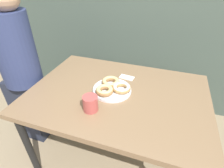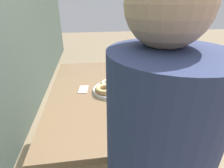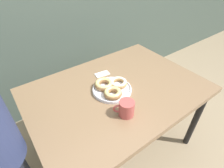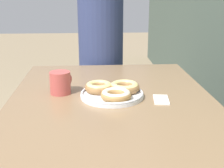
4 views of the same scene
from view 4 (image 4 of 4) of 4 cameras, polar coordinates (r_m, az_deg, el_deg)
dining_table at (r=1.37m, az=0.03°, el=-5.56°), size 1.26×0.90×0.71m
donut_plate at (r=1.38m, az=0.19°, el=-1.28°), size 0.30×0.29×0.06m
coffee_mug at (r=1.43m, az=-9.39°, el=0.30°), size 0.12×0.10×0.10m
person_figure at (r=2.13m, az=-2.05°, el=5.32°), size 0.34×0.30×1.41m
napkin at (r=1.36m, az=8.97°, el=-2.84°), size 0.12×0.08×0.01m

